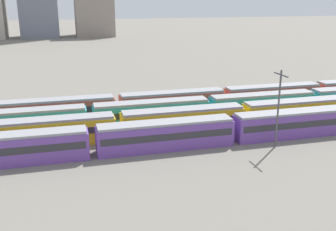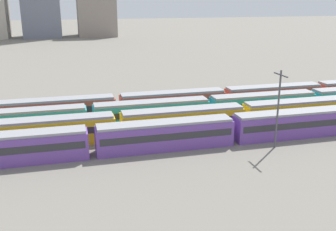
{
  "view_description": "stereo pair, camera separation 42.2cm",
  "coord_description": "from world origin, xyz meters",
  "px_view_note": "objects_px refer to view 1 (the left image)",
  "views": [
    {
      "loc": [
        19.33,
        -46.33,
        19.18
      ],
      "look_at": [
        33.77,
        7.8,
        2.04
      ],
      "focal_mm": 41.79,
      "sensor_mm": 36.0,
      "label": 1
    },
    {
      "loc": [
        19.74,
        -46.44,
        19.18
      ],
      "look_at": [
        33.77,
        7.8,
        2.04
      ],
      "focal_mm": 41.79,
      "sensor_mm": 36.0,
      "label": 2
    }
  ],
  "objects_px": {
    "train_track_3": "(172,102)",
    "catenary_pole_2": "(278,106)",
    "train_track_1": "(118,126)",
    "train_track_2": "(152,113)",
    "train_track_0": "(233,129)"
  },
  "relations": [
    {
      "from": "train_track_2",
      "to": "train_track_3",
      "type": "height_order",
      "value": "same"
    },
    {
      "from": "train_track_1",
      "to": "catenary_pole_2",
      "type": "distance_m",
      "value": 21.73
    },
    {
      "from": "train_track_2",
      "to": "train_track_3",
      "type": "xyz_separation_m",
      "value": [
        4.8,
        5.2,
        0.0
      ]
    },
    {
      "from": "train_track_3",
      "to": "catenary_pole_2",
      "type": "distance_m",
      "value": 21.2
    },
    {
      "from": "train_track_0",
      "to": "catenary_pole_2",
      "type": "relative_size",
      "value": 10.87
    },
    {
      "from": "train_track_1",
      "to": "train_track_3",
      "type": "distance_m",
      "value": 14.96
    },
    {
      "from": "train_track_1",
      "to": "train_track_3",
      "type": "xyz_separation_m",
      "value": [
        10.76,
        10.4,
        0.0
      ]
    },
    {
      "from": "train_track_0",
      "to": "train_track_1",
      "type": "distance_m",
      "value": 15.85
    },
    {
      "from": "train_track_2",
      "to": "train_track_3",
      "type": "distance_m",
      "value": 7.07
    },
    {
      "from": "train_track_0",
      "to": "train_track_1",
      "type": "xyz_separation_m",
      "value": [
        -14.97,
        5.2,
        0.0
      ]
    },
    {
      "from": "train_track_3",
      "to": "train_track_1",
      "type": "bearing_deg",
      "value": -135.97
    },
    {
      "from": "train_track_0",
      "to": "train_track_2",
      "type": "height_order",
      "value": "same"
    },
    {
      "from": "train_track_2",
      "to": "train_track_3",
      "type": "bearing_deg",
      "value": 47.31
    },
    {
      "from": "train_track_1",
      "to": "train_track_2",
      "type": "relative_size",
      "value": 0.8
    },
    {
      "from": "train_track_1",
      "to": "catenary_pole_2",
      "type": "relative_size",
      "value": 7.22
    }
  ]
}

